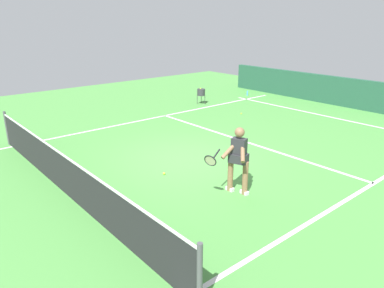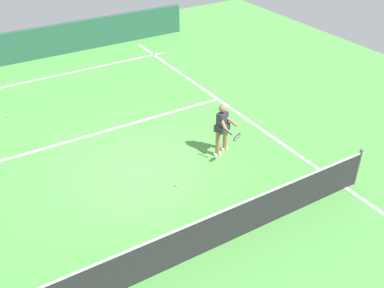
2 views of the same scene
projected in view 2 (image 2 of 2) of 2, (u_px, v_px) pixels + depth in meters
name	position (u px, v px, depth m)	size (l,w,h in m)	color
ground_plane	(138.00, 170.00, 12.19)	(25.66, 25.66, 0.00)	#4C9342
court_back_wall	(39.00, 43.00, 18.72)	(13.50, 0.24, 1.29)	#23513D
baseline_marking	(57.00, 76.00, 17.49)	(9.50, 0.10, 0.01)	white
service_line_marking	(105.00, 131.00, 13.92)	(8.50, 0.10, 0.01)	white
sideline_left_marking	(261.00, 129.00, 14.04)	(0.10, 17.74, 0.01)	white
court_net	(208.00, 234.00, 9.41)	(9.18, 0.08, 1.07)	#4C4C51
tennis_player	(223.00, 128.00, 12.44)	(0.66, 1.10, 1.55)	#8C6647
tennis_ball_near	(176.00, 185.00, 11.58)	(0.07, 0.07, 0.07)	#D1E533
tennis_ball_mid	(7.00, 116.00, 14.69)	(0.07, 0.07, 0.07)	#D1E533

